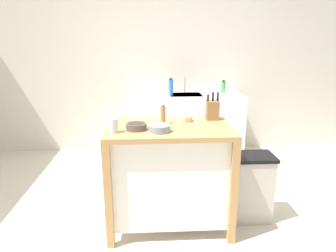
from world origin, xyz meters
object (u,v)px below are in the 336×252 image
kitchen_island (169,172)px  bottle_spray_cleaner (171,87)px  knife_block (212,110)px  trash_bin (252,187)px  bowl_ceramic_small (184,118)px  pepper_grinder (163,114)px  bottle_dish_soap (223,87)px  bowl_ceramic_wide (136,126)px  bowl_stoneware_deep (160,128)px  drinking_cup (113,126)px  sink_faucet (184,85)px

kitchen_island → bottle_spray_cleaner: bottle_spray_cleaner is taller
knife_block → trash_bin: 0.80m
bowl_ceramic_small → pepper_grinder: (-0.19, -0.09, 0.06)m
bowl_ceramic_small → trash_bin: bearing=-10.6°
kitchen_island → bottle_dish_soap: (0.88, 1.84, 0.46)m
bowl_ceramic_small → bowl_ceramic_wide: 0.48m
bowl_stoneware_deep → pepper_grinder: bearing=81.0°
drinking_cup → trash_bin: bearing=9.6°
bowl_stoneware_deep → pepper_grinder: size_ratio=0.93×
knife_block → pepper_grinder: knife_block is taller
kitchen_island → bowl_ceramic_small: 0.49m
kitchen_island → trash_bin: size_ratio=1.65×
kitchen_island → drinking_cup: (-0.44, -0.14, 0.46)m
bowl_stoneware_deep → pepper_grinder: pepper_grinder is taller
bowl_ceramic_small → drinking_cup: 0.67m
bottle_spray_cleaner → bowl_stoneware_deep: bearing=-96.7°
bowl_ceramic_small → sink_faucet: sink_faucet is taller
sink_faucet → bottle_spray_cleaner: size_ratio=0.94×
knife_block → bowl_stoneware_deep: 0.60m
kitchen_island → knife_block: knife_block is taller
pepper_grinder → trash_bin: bearing=-2.1°
sink_faucet → bottle_dish_soap: size_ratio=1.26×
bottle_spray_cleaner → pepper_grinder: bearing=-96.3°
knife_block → trash_bin: knife_block is taller
kitchen_island → bowl_ceramic_wide: size_ratio=6.25×
trash_bin → bottle_dish_soap: bearing=86.0°
sink_faucet → bottle_spray_cleaner: 0.31m
trash_bin → pepper_grinder: bearing=177.9°
bottle_spray_cleaner → knife_block: bearing=-78.9°
bottle_spray_cleaner → bottle_dish_soap: (0.76, 0.20, -0.03)m
trash_bin → bowl_ceramic_wide: bearing=-173.0°
knife_block → bowl_stoneware_deep: (-0.49, -0.35, -0.06)m
trash_bin → sink_faucet: (-0.43, 1.81, 0.69)m
bottle_dish_soap → kitchen_island: bearing=-115.7°
bowl_stoneware_deep → bowl_ceramic_wide: 0.20m
bowl_stoneware_deep → trash_bin: (0.85, 0.20, -0.63)m
pepper_grinder → bottle_dish_soap: pepper_grinder is taller
knife_block → bowl_stoneware_deep: knife_block is taller
bowl_stoneware_deep → drinking_cup: bearing=-179.0°
drinking_cup → bottle_dish_soap: size_ratio=0.65×
drinking_cup → pepper_grinder: 0.46m
bowl_stoneware_deep → bottle_spray_cleaner: bottle_spray_cleaner is taller
bowl_stoneware_deep → knife_block: bearing=36.0°
bowl_ceramic_wide → bottle_dish_soap: size_ratio=0.95×
kitchen_island → bowl_ceramic_small: (0.14, 0.17, 0.43)m
drinking_cup → sink_faucet: sink_faucet is taller
kitchen_island → pepper_grinder: pepper_grinder is taller
kitchen_island → drinking_cup: size_ratio=9.11×
bowl_stoneware_deep → bottle_spray_cleaner: 1.79m
knife_block → pepper_grinder: bearing=-164.3°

